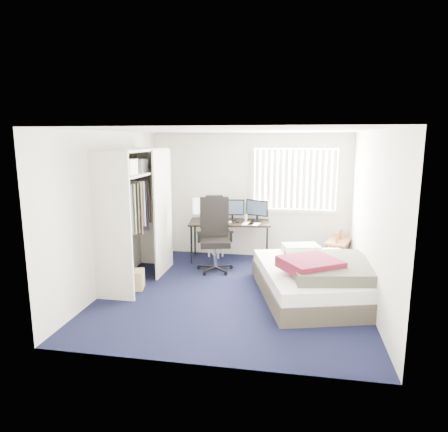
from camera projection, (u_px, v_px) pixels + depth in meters
name	position (u px, v px, depth m)	size (l,w,h in m)	color
ground	(233.00, 292.00, 6.29)	(4.20, 4.20, 0.00)	black
room_shell	(234.00, 197.00, 6.00)	(4.20, 4.20, 4.20)	silver
window_assembly	(295.00, 179.00, 7.81)	(1.72, 0.09, 1.32)	white
closet	(136.00, 202.00, 6.58)	(0.64, 1.84, 2.22)	beige
desk	(230.00, 220.00, 7.89)	(1.66, 0.94, 1.24)	black
office_chair	(215.00, 242.00, 7.32)	(0.78, 0.78, 1.36)	black
footstool	(216.00, 247.00, 8.16)	(0.38, 0.34, 0.25)	white
nightstand	(339.00, 243.00, 7.52)	(0.59, 0.82, 0.69)	brown
bed	(317.00, 278.00, 6.08)	(2.10, 2.47, 0.69)	#41392E
pine_box	(131.00, 280.00, 6.41)	(0.40, 0.30, 0.30)	#A98654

